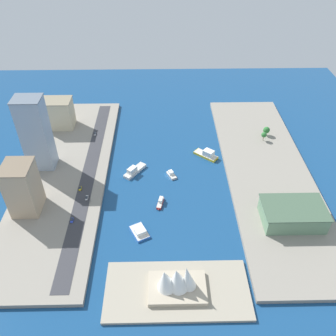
# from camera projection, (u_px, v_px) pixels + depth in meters

# --- Properties ---
(ground_plane) EXTENTS (440.00, 440.00, 0.00)m
(ground_plane) POSITION_uv_depth(u_px,v_px,m) (167.00, 174.00, 299.87)
(ground_plane) COLOR navy
(quay_west) EXTENTS (70.00, 240.00, 3.27)m
(quay_west) POSITION_uv_depth(u_px,v_px,m) (267.00, 172.00, 300.15)
(quay_west) COLOR gray
(quay_west) RESTS_ON ground_plane
(quay_east) EXTENTS (70.00, 240.00, 3.27)m
(quay_east) POSITION_uv_depth(u_px,v_px,m) (65.00, 174.00, 297.54)
(quay_east) COLOR gray
(quay_east) RESTS_ON ground_plane
(peninsula_point) EXTENTS (87.35, 40.82, 2.00)m
(peninsula_point) POSITION_uv_depth(u_px,v_px,m) (177.00, 290.00, 213.18)
(peninsula_point) COLOR #A89E89
(peninsula_point) RESTS_ON ground_plane
(road_strip) EXTENTS (11.53, 228.00, 0.15)m
(road_strip) POSITION_uv_depth(u_px,v_px,m) (89.00, 172.00, 296.77)
(road_strip) COLOR #38383D
(road_strip) RESTS_ON quay_east
(ferry_yellow_fast) EXTENTS (22.13, 20.39, 7.38)m
(ferry_yellow_fast) POSITION_uv_depth(u_px,v_px,m) (207.00, 154.00, 317.81)
(ferry_yellow_fast) COLOR yellow
(ferry_yellow_fast) RESTS_ON ground_plane
(tugboat_red) EXTENTS (6.20, 14.04, 4.36)m
(tugboat_red) POSITION_uv_depth(u_px,v_px,m) (160.00, 202.00, 271.12)
(tugboat_red) COLOR red
(tugboat_red) RESTS_ON ground_plane
(ferry_white_commuter) EXTENTS (19.13, 22.71, 6.88)m
(ferry_white_commuter) POSITION_uv_depth(u_px,v_px,m) (134.00, 170.00, 300.41)
(ferry_white_commuter) COLOR silver
(ferry_white_commuter) RESTS_ON ground_plane
(catamaran_blue) EXTENTS (15.77, 18.47, 4.61)m
(catamaran_blue) POSITION_uv_depth(u_px,v_px,m) (140.00, 232.00, 248.29)
(catamaran_blue) COLOR blue
(catamaran_blue) RESTS_ON ground_plane
(yacht_sleek_gray) EXTENTS (9.03, 12.44, 4.17)m
(yacht_sleek_gray) POSITION_uv_depth(u_px,v_px,m) (171.00, 174.00, 297.56)
(yacht_sleek_gray) COLOR #999EA3
(yacht_sleek_gray) RESTS_ON ground_plane
(terminal_long_green) EXTENTS (44.33, 28.62, 13.77)m
(terminal_long_green) POSITION_uv_depth(u_px,v_px,m) (293.00, 214.00, 250.04)
(terminal_long_green) COLOR slate
(terminal_long_green) RESTS_ON quay_west
(office_block_beige) EXTENTS (28.83, 20.80, 28.92)m
(office_block_beige) POSITION_uv_depth(u_px,v_px,m) (58.00, 113.00, 344.77)
(office_block_beige) COLOR #C6B793
(office_block_beige) RESTS_ON quay_east
(tower_tall_glass) EXTENTS (22.10, 18.03, 63.83)m
(tower_tall_glass) POSITION_uv_depth(u_px,v_px,m) (36.00, 134.00, 284.82)
(tower_tall_glass) COLOR #8C9EB2
(tower_tall_glass) RESTS_ON quay_east
(apartment_midrise_tan) EXTENTS (20.47, 23.36, 40.19)m
(apartment_midrise_tan) POSITION_uv_depth(u_px,v_px,m) (23.00, 188.00, 251.53)
(apartment_midrise_tan) COLOR tan
(apartment_midrise_tan) RESTS_ON quay_east
(taxi_yellow_cab) EXTENTS (1.85, 4.53, 1.51)m
(taxi_yellow_cab) POSITION_uv_depth(u_px,v_px,m) (80.00, 188.00, 279.92)
(taxi_yellow_cab) COLOR black
(taxi_yellow_cab) RESTS_ON road_strip
(van_white) EXTENTS (1.91, 4.78, 1.52)m
(van_white) POSITION_uv_depth(u_px,v_px,m) (87.00, 198.00, 271.53)
(van_white) COLOR black
(van_white) RESTS_ON road_strip
(hatchback_blue) EXTENTS (2.09, 4.32, 1.53)m
(hatchback_blue) POSITION_uv_depth(u_px,v_px,m) (72.00, 220.00, 253.42)
(hatchback_blue) COLOR black
(hatchback_blue) RESTS_ON road_strip
(sedan_silver) EXTENTS (1.92, 4.99, 1.62)m
(sedan_silver) POSITION_uv_depth(u_px,v_px,m) (95.00, 134.00, 341.04)
(sedan_silver) COLOR black
(sedan_silver) RESTS_ON road_strip
(traffic_light_waterfront) EXTENTS (0.36, 0.36, 6.50)m
(traffic_light_waterfront) POSITION_uv_depth(u_px,v_px,m) (90.00, 198.00, 266.46)
(traffic_light_waterfront) COLOR black
(traffic_light_waterfront) RESTS_ON quay_east
(opera_landmark) EXTENTS (34.86, 22.65, 21.86)m
(opera_landmark) POSITION_uv_depth(u_px,v_px,m) (176.00, 282.00, 207.41)
(opera_landmark) COLOR #BCAD93
(opera_landmark) RESTS_ON peninsula_point
(park_tree_cluster) EXTENTS (10.25, 14.69, 8.84)m
(park_tree_cluster) POSITION_uv_depth(u_px,v_px,m) (266.00, 132.00, 335.09)
(park_tree_cluster) COLOR brown
(park_tree_cluster) RESTS_ON quay_west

